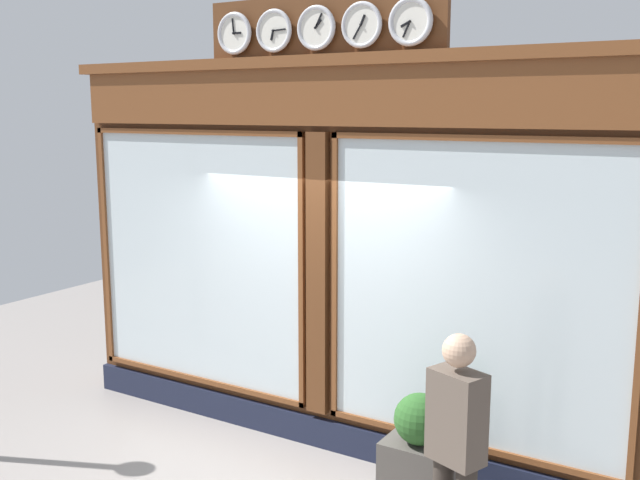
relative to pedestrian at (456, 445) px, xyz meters
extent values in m
cube|color=#5B3319|center=(1.78, -1.34, 0.80)|extent=(5.64, 0.30, 3.46)
cube|color=#191E33|center=(1.78, -1.17, -0.79)|extent=(5.64, 0.08, 0.28)
cube|color=brown|center=(1.78, -1.15, 2.28)|extent=(5.53, 0.08, 0.50)
cube|color=brown|center=(1.78, -1.17, 2.58)|extent=(5.75, 0.20, 0.10)
cube|color=silver|center=(0.34, -1.18, 0.70)|extent=(2.47, 0.02, 2.46)
cube|color=brown|center=(0.34, -1.16, 1.96)|extent=(2.57, 0.04, 0.05)
cube|color=brown|center=(0.34, -1.16, -0.56)|extent=(2.57, 0.04, 0.05)
cube|color=brown|center=(1.60, -1.16, 0.70)|extent=(0.05, 0.04, 2.56)
cube|color=silver|center=(3.21, -1.18, 0.70)|extent=(2.47, 0.02, 2.46)
cube|color=brown|center=(3.21, -1.16, 1.96)|extent=(2.57, 0.04, 0.05)
cube|color=brown|center=(3.21, -1.16, -0.56)|extent=(2.57, 0.04, 0.05)
cube|color=brown|center=(4.47, -1.16, 0.70)|extent=(0.05, 0.04, 2.56)
cube|color=brown|center=(1.95, -1.16, 0.70)|extent=(0.05, 0.04, 2.56)
cube|color=#5B3319|center=(1.78, -1.16, 0.70)|extent=(0.20, 0.10, 2.56)
cube|color=#5B3319|center=(1.78, -1.21, 2.85)|extent=(2.31, 0.06, 0.57)
cylinder|color=white|center=(0.91, -1.13, 2.85)|extent=(0.31, 0.02, 0.31)
torus|color=silver|center=(0.91, -1.13, 2.85)|extent=(0.38, 0.05, 0.38)
cube|color=black|center=(0.95, -1.12, 2.83)|extent=(0.08, 0.01, 0.05)
cube|color=black|center=(0.94, -1.12, 2.79)|extent=(0.07, 0.01, 0.12)
sphere|color=black|center=(0.91, -1.11, 2.85)|extent=(0.02, 0.02, 0.02)
cylinder|color=white|center=(1.34, -1.13, 2.85)|extent=(0.31, 0.02, 0.31)
torus|color=silver|center=(1.34, -1.13, 2.85)|extent=(0.37, 0.04, 0.37)
cube|color=black|center=(1.33, -1.12, 2.89)|extent=(0.05, 0.01, 0.08)
cube|color=black|center=(1.38, -1.12, 2.79)|extent=(0.08, 0.01, 0.12)
sphere|color=black|center=(1.34, -1.11, 2.85)|extent=(0.02, 0.02, 0.02)
cylinder|color=white|center=(1.78, -1.13, 2.85)|extent=(0.31, 0.02, 0.31)
torus|color=silver|center=(1.78, -1.13, 2.85)|extent=(0.38, 0.04, 0.38)
cube|color=black|center=(1.75, -1.12, 2.88)|extent=(0.07, 0.01, 0.07)
cube|color=black|center=(1.75, -1.12, 2.91)|extent=(0.07, 0.01, 0.12)
sphere|color=black|center=(1.78, -1.11, 2.85)|extent=(0.02, 0.02, 0.02)
cylinder|color=white|center=(2.21, -1.13, 2.85)|extent=(0.31, 0.02, 0.31)
torus|color=silver|center=(2.21, -1.13, 2.85)|extent=(0.37, 0.04, 0.37)
cube|color=black|center=(2.22, -1.12, 2.81)|extent=(0.04, 0.01, 0.09)
cube|color=black|center=(2.15, -1.12, 2.85)|extent=(0.13, 0.01, 0.02)
sphere|color=black|center=(2.21, -1.11, 2.85)|extent=(0.02, 0.02, 0.02)
cylinder|color=white|center=(2.65, -1.13, 2.85)|extent=(0.31, 0.02, 0.31)
torus|color=silver|center=(2.65, -1.13, 2.85)|extent=(0.38, 0.04, 0.38)
cube|color=black|center=(2.60, -1.12, 2.85)|extent=(0.08, 0.01, 0.02)
cube|color=black|center=(2.65, -1.12, 2.91)|extent=(0.02, 0.01, 0.13)
sphere|color=black|center=(2.65, -1.11, 2.85)|extent=(0.02, 0.02, 0.02)
cube|color=brown|center=(0.00, 0.00, 0.20)|extent=(0.41, 0.33, 0.62)
sphere|color=tan|center=(0.00, 0.00, 0.65)|extent=(0.22, 0.22, 0.22)
cube|color=#4C4742|center=(0.53, -0.62, -0.65)|extent=(0.56, 0.36, 0.56)
sphere|color=#285623|center=(0.53, -0.62, -0.17)|extent=(0.40, 0.40, 0.40)
camera|label=1|loc=(-1.61, 4.33, 2.17)|focal=41.46mm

